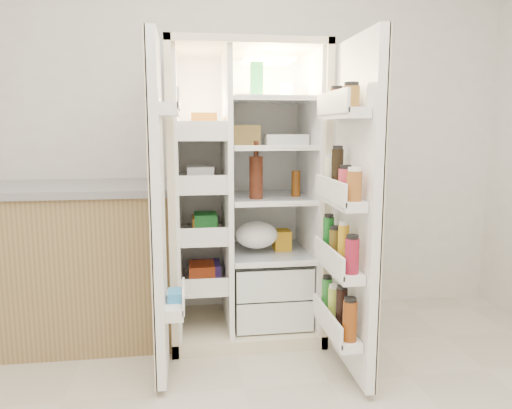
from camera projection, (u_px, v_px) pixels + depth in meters
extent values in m
cube|color=silver|center=(225.00, 122.00, 3.34)|extent=(4.00, 0.02, 2.70)
cube|color=beige|center=(239.00, 188.00, 3.36)|extent=(0.92, 0.04, 1.80)
cube|color=beige|center=(173.00, 196.00, 2.97)|extent=(0.04, 0.70, 1.80)
cube|color=beige|center=(313.00, 193.00, 3.10)|extent=(0.04, 0.70, 1.80)
cube|color=beige|center=(244.00, 49.00, 2.90)|extent=(0.92, 0.70, 0.04)
cube|color=beige|center=(245.00, 324.00, 3.17)|extent=(0.92, 0.70, 0.08)
cube|color=white|center=(239.00, 186.00, 3.32)|extent=(0.84, 0.02, 1.68)
cube|color=white|center=(178.00, 192.00, 2.97)|extent=(0.02, 0.62, 1.68)
cube|color=white|center=(308.00, 190.00, 3.09)|extent=(0.02, 0.62, 1.68)
cube|color=white|center=(227.00, 192.00, 3.02)|extent=(0.03, 0.62, 1.68)
cube|color=white|center=(269.00, 303.00, 3.15)|extent=(0.47, 0.52, 0.19)
cube|color=white|center=(269.00, 274.00, 3.12)|extent=(0.47, 0.52, 0.19)
cube|color=#FFD18C|center=(268.00, 61.00, 2.98)|extent=(0.30, 0.30, 0.02)
cube|color=white|center=(203.00, 281.00, 3.08)|extent=(0.28, 0.58, 0.02)
cube|color=white|center=(202.00, 235.00, 3.04)|extent=(0.28, 0.58, 0.02)
cube|color=white|center=(202.00, 187.00, 2.99)|extent=(0.28, 0.58, 0.02)
cube|color=white|center=(201.00, 138.00, 2.94)|extent=(0.28, 0.58, 0.02)
cube|color=silver|center=(268.00, 252.00, 3.12)|extent=(0.49, 0.58, 0.01)
cube|color=silver|center=(269.00, 197.00, 3.06)|extent=(0.49, 0.58, 0.01)
cube|color=silver|center=(269.00, 146.00, 3.01)|extent=(0.49, 0.58, 0.02)
cube|color=silver|center=(269.00, 100.00, 2.96)|extent=(0.49, 0.58, 0.02)
cube|color=#C1421B|center=(203.00, 272.00, 3.07)|extent=(0.16, 0.20, 0.10)
cube|color=#268E36|center=(202.00, 224.00, 3.02)|extent=(0.14, 0.18, 0.12)
cube|color=silver|center=(202.00, 180.00, 2.98)|extent=(0.20, 0.22, 0.07)
cube|color=orange|center=(201.00, 125.00, 2.93)|extent=(0.15, 0.16, 0.14)
cube|color=#4D36A3|center=(203.00, 272.00, 3.07)|extent=(0.18, 0.20, 0.09)
cube|color=orange|center=(202.00, 225.00, 3.03)|extent=(0.14, 0.18, 0.10)
cube|color=white|center=(201.00, 176.00, 2.98)|extent=(0.16, 0.16, 0.12)
sphere|color=orange|center=(251.00, 318.00, 3.06)|extent=(0.07, 0.07, 0.07)
sphere|color=orange|center=(264.00, 315.00, 3.11)|extent=(0.07, 0.07, 0.07)
sphere|color=orange|center=(281.00, 316.00, 3.09)|extent=(0.07, 0.07, 0.07)
sphere|color=orange|center=(256.00, 309.00, 3.21)|extent=(0.07, 0.07, 0.07)
sphere|color=orange|center=(271.00, 309.00, 3.20)|extent=(0.07, 0.07, 0.07)
sphere|color=orange|center=(287.00, 311.00, 3.18)|extent=(0.07, 0.07, 0.07)
sphere|color=orange|center=(245.00, 313.00, 3.14)|extent=(0.07, 0.07, 0.07)
sphere|color=orange|center=(280.00, 308.00, 3.23)|extent=(0.07, 0.07, 0.07)
ellipsoid|color=#3C7426|center=(268.00, 270.00, 3.13)|extent=(0.26, 0.24, 0.11)
cylinder|color=#491D0F|center=(256.00, 177.00, 2.92)|extent=(0.08, 0.08, 0.26)
cylinder|color=#69340B|center=(296.00, 183.00, 3.03)|extent=(0.06, 0.06, 0.16)
cube|color=green|center=(256.00, 80.00, 2.84)|extent=(0.07, 0.07, 0.20)
cylinder|color=white|center=(289.00, 91.00, 2.97)|extent=(0.11, 0.11, 0.10)
cylinder|color=#BB862B|center=(259.00, 92.00, 3.02)|extent=(0.07, 0.07, 0.09)
cube|color=white|center=(287.00, 140.00, 2.98)|extent=(0.26, 0.11, 0.07)
cube|color=#AA8844|center=(243.00, 135.00, 3.00)|extent=(0.20, 0.11, 0.12)
ellipsoid|color=white|center=(257.00, 240.00, 3.05)|extent=(0.27, 0.24, 0.17)
cube|color=gold|center=(282.00, 240.00, 3.15)|extent=(0.11, 0.13, 0.13)
cube|color=white|center=(158.00, 211.00, 2.43)|extent=(0.05, 0.40, 1.72)
cube|color=beige|center=(153.00, 211.00, 2.42)|extent=(0.01, 0.40, 1.72)
cube|color=white|center=(175.00, 306.00, 2.51)|extent=(0.09, 0.32, 0.06)
cube|color=white|center=(170.00, 110.00, 2.36)|extent=(0.09, 0.32, 0.06)
cube|color=#338CCC|center=(175.00, 300.00, 2.51)|extent=(0.07, 0.12, 0.10)
cube|color=white|center=(356.00, 209.00, 2.48)|extent=(0.05, 0.58, 1.72)
cube|color=beige|center=(361.00, 209.00, 2.48)|extent=(0.01, 0.58, 1.72)
cube|color=white|center=(337.00, 329.00, 2.57)|extent=(0.11, 0.50, 0.05)
cube|color=white|center=(338.00, 267.00, 2.51)|extent=(0.11, 0.50, 0.05)
cube|color=white|center=(340.00, 200.00, 2.46)|extent=(0.11, 0.50, 0.05)
cube|color=white|center=(343.00, 114.00, 2.39)|extent=(0.11, 0.50, 0.05)
cylinder|color=#7D380D|center=(350.00, 321.00, 2.35)|extent=(0.07, 0.07, 0.20)
cylinder|color=black|center=(341.00, 309.00, 2.48)|extent=(0.06, 0.06, 0.22)
cylinder|color=#AEC642|center=(334.00, 304.00, 2.61)|extent=(0.06, 0.06, 0.18)
cylinder|color=#2B822F|center=(327.00, 295.00, 2.73)|extent=(0.06, 0.06, 0.19)
cylinder|color=maroon|center=(352.00, 256.00, 2.30)|extent=(0.07, 0.07, 0.17)
cylinder|color=gold|center=(343.00, 245.00, 2.42)|extent=(0.06, 0.06, 0.21)
cylinder|color=brown|center=(335.00, 244.00, 2.56)|extent=(0.07, 0.07, 0.16)
cylinder|color=#176521|center=(328.00, 235.00, 2.68)|extent=(0.06, 0.06, 0.20)
cylinder|color=#965520|center=(354.00, 186.00, 2.25)|extent=(0.07, 0.07, 0.14)
cylinder|color=#C83344|center=(345.00, 183.00, 2.38)|extent=(0.07, 0.07, 0.14)
cylinder|color=black|center=(337.00, 171.00, 2.50)|extent=(0.06, 0.06, 0.23)
cylinder|color=#F5F8CC|center=(330.00, 174.00, 2.63)|extent=(0.06, 0.06, 0.18)
cylinder|color=brown|center=(351.00, 97.00, 2.26)|extent=(0.08, 0.08, 0.10)
cylinder|color=brown|center=(337.00, 100.00, 2.48)|extent=(0.08, 0.08, 0.10)
cube|color=olive|center=(68.00, 266.00, 3.00)|extent=(1.30, 0.67, 0.93)
cube|color=gray|center=(63.00, 188.00, 2.93)|extent=(1.34, 0.71, 0.04)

